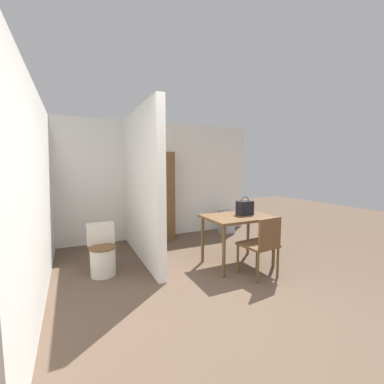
% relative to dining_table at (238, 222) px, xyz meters
% --- Properties ---
extents(ground_plane, '(16.00, 16.00, 0.00)m').
position_rel_dining_table_xyz_m(ground_plane, '(-0.77, -1.38, -0.70)').
color(ground_plane, brown).
extents(wall_back, '(4.82, 0.12, 2.50)m').
position_rel_dining_table_xyz_m(wall_back, '(-0.77, 2.17, 0.55)').
color(wall_back, white).
rests_on(wall_back, ground_plane).
extents(wall_left, '(0.12, 4.48, 2.50)m').
position_rel_dining_table_xyz_m(wall_left, '(-2.75, 0.37, 0.55)').
color(wall_left, white).
rests_on(wall_left, ground_plane).
extents(partition_wall, '(0.12, 2.24, 2.50)m').
position_rel_dining_table_xyz_m(partition_wall, '(-1.30, 0.99, 0.55)').
color(partition_wall, white).
rests_on(partition_wall, ground_plane).
extents(dining_table, '(1.03, 0.76, 0.79)m').
position_rel_dining_table_xyz_m(dining_table, '(0.00, 0.00, 0.00)').
color(dining_table, brown).
rests_on(dining_table, ground_plane).
extents(wooden_chair, '(0.51, 0.51, 0.87)m').
position_rel_dining_table_xyz_m(wooden_chair, '(0.04, -0.52, -0.21)').
color(wooden_chair, brown).
rests_on(wooden_chair, ground_plane).
extents(toilet, '(0.39, 0.52, 0.71)m').
position_rel_dining_table_xyz_m(toilet, '(-1.99, 0.56, -0.38)').
color(toilet, silver).
rests_on(toilet, ground_plane).
extents(handbag, '(0.25, 0.16, 0.30)m').
position_rel_dining_table_xyz_m(handbag, '(0.14, 0.01, 0.21)').
color(handbag, black).
rests_on(handbag, dining_table).
extents(wooden_cabinet, '(0.61, 0.46, 1.86)m').
position_rel_dining_table_xyz_m(wooden_cabinet, '(-0.71, 1.87, 0.23)').
color(wooden_cabinet, brown).
rests_on(wooden_cabinet, ground_plane).
extents(space_heater, '(0.34, 0.23, 0.54)m').
position_rel_dining_table_xyz_m(space_heater, '(0.89, 1.69, -0.43)').
color(space_heater, '#9E9EA3').
rests_on(space_heater, ground_plane).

